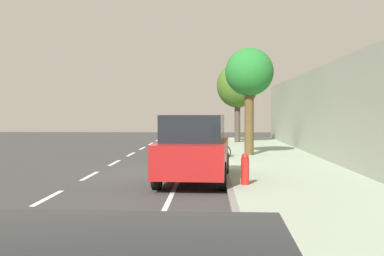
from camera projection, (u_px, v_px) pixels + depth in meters
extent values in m
plane|color=#373737|center=(175.00, 175.00, 16.48)|extent=(71.81, 71.81, 0.00)
cube|color=#97A993|center=(291.00, 174.00, 16.34)|extent=(4.11, 44.88, 0.12)
cube|color=gray|center=(226.00, 173.00, 16.41)|extent=(0.16, 44.88, 0.12)
cube|color=white|center=(48.00, 198.00, 12.04)|extent=(0.14, 2.20, 0.01)
cube|color=white|center=(90.00, 176.00, 16.24)|extent=(0.14, 2.20, 0.01)
cube|color=white|center=(115.00, 163.00, 20.43)|extent=(0.14, 2.20, 0.01)
cube|color=white|center=(131.00, 154.00, 24.63)|extent=(0.14, 2.20, 0.01)
cube|color=white|center=(142.00, 148.00, 28.82)|extent=(0.14, 2.20, 0.01)
cube|color=white|center=(151.00, 144.00, 33.02)|extent=(0.14, 2.20, 0.01)
cube|color=white|center=(158.00, 140.00, 37.21)|extent=(0.14, 2.20, 0.01)
cube|color=white|center=(181.00, 175.00, 16.47)|extent=(0.12, 44.88, 0.01)
cube|color=#949D8D|center=(363.00, 114.00, 16.19)|extent=(0.50, 44.88, 4.04)
cube|color=maroon|center=(194.00, 156.00, 14.72)|extent=(2.17, 4.80, 0.90)
cube|color=black|center=(194.00, 128.00, 14.69)|extent=(1.85, 3.19, 0.76)
cylinder|color=black|center=(225.00, 165.00, 16.10)|extent=(0.26, 0.77, 0.76)
cylinder|color=black|center=(171.00, 164.00, 16.26)|extent=(0.26, 0.77, 0.76)
cylinder|color=black|center=(222.00, 176.00, 13.20)|extent=(0.26, 0.77, 0.76)
cylinder|color=black|center=(157.00, 175.00, 13.36)|extent=(0.26, 0.77, 0.76)
cube|color=#B7BABF|center=(201.00, 137.00, 30.06)|extent=(1.90, 4.45, 0.64)
cube|color=black|center=(201.00, 127.00, 30.04)|extent=(1.61, 2.15, 0.60)
cylinder|color=black|center=(214.00, 140.00, 31.43)|extent=(0.24, 0.67, 0.66)
cylinder|color=black|center=(188.00, 140.00, 31.43)|extent=(0.24, 0.67, 0.66)
cylinder|color=black|center=(216.00, 143.00, 28.70)|extent=(0.24, 0.67, 0.66)
cylinder|color=black|center=(187.00, 143.00, 28.71)|extent=(0.24, 0.67, 0.66)
torus|color=black|center=(199.00, 152.00, 21.42)|extent=(0.70, 0.12, 0.70)
torus|color=black|center=(223.00, 152.00, 21.50)|extent=(0.70, 0.12, 0.70)
cylinder|color=black|center=(208.00, 150.00, 21.44)|extent=(0.65, 0.11, 0.52)
cylinder|color=black|center=(216.00, 151.00, 21.47)|extent=(0.14, 0.05, 0.48)
cylinder|color=black|center=(209.00, 145.00, 21.44)|extent=(0.73, 0.12, 0.05)
cylinder|color=black|center=(219.00, 154.00, 21.49)|extent=(0.35, 0.08, 0.19)
cylinder|color=black|center=(220.00, 149.00, 21.48)|extent=(0.27, 0.07, 0.34)
cylinder|color=black|center=(200.00, 149.00, 21.41)|extent=(0.12, 0.05, 0.34)
cube|color=black|center=(218.00, 144.00, 21.47)|extent=(0.25, 0.13, 0.05)
cylinder|color=black|center=(201.00, 143.00, 21.41)|extent=(0.08, 0.46, 0.03)
cylinder|color=#C6B284|center=(215.00, 151.00, 21.10)|extent=(0.15, 0.15, 0.87)
cylinder|color=#C6B284|center=(216.00, 151.00, 20.90)|extent=(0.15, 0.15, 0.87)
cube|color=white|center=(216.00, 134.00, 20.97)|extent=(0.27, 0.40, 0.61)
cylinder|color=white|center=(215.00, 134.00, 21.23)|extent=(0.10, 0.10, 0.58)
cylinder|color=white|center=(217.00, 135.00, 20.72)|extent=(0.10, 0.10, 0.58)
sphere|color=#9F8764|center=(216.00, 123.00, 20.96)|extent=(0.24, 0.24, 0.24)
sphere|color=navy|center=(216.00, 122.00, 20.96)|extent=(0.27, 0.27, 0.27)
cube|color=black|center=(221.00, 133.00, 20.99)|extent=(0.21, 0.32, 0.44)
cylinder|color=brown|center=(249.00, 120.00, 22.84)|extent=(0.42, 0.42, 3.18)
ellipsoid|color=#24752C|center=(249.00, 72.00, 22.78)|extent=(2.20, 2.20, 2.18)
cylinder|color=#483C32|center=(237.00, 119.00, 32.66)|extent=(0.37, 0.37, 2.97)
ellipsoid|color=#3E651D|center=(237.00, 85.00, 32.59)|extent=(2.70, 2.70, 2.91)
cylinder|color=red|center=(245.00, 172.00, 13.40)|extent=(0.22, 0.22, 0.70)
sphere|color=red|center=(245.00, 157.00, 13.39)|extent=(0.20, 0.20, 0.20)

